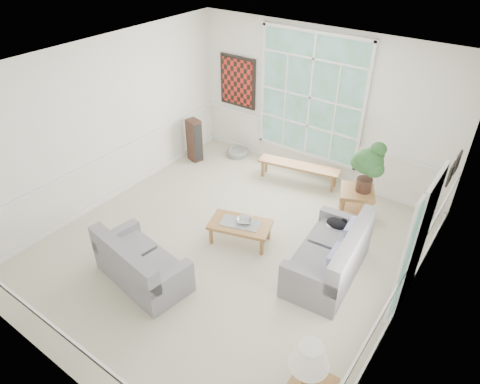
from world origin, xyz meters
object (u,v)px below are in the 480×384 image
loveseat_front (142,259)px  coffee_table (240,232)px  loveseat_right (329,251)px  end_table (355,204)px

loveseat_front → coffee_table: size_ratio=1.47×
loveseat_right → coffee_table: bearing=-179.1°
loveseat_right → loveseat_front: 2.79m
coffee_table → end_table: (1.29, 1.75, 0.10)m
end_table → coffee_table: bearing=-126.4°
coffee_table → loveseat_right: bearing=-11.4°
loveseat_front → end_table: (1.96, 3.32, -0.11)m
loveseat_front → end_table: loveseat_front is taller
loveseat_right → coffee_table: (-1.52, -0.16, -0.26)m
loveseat_right → loveseat_front: size_ratio=1.12×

